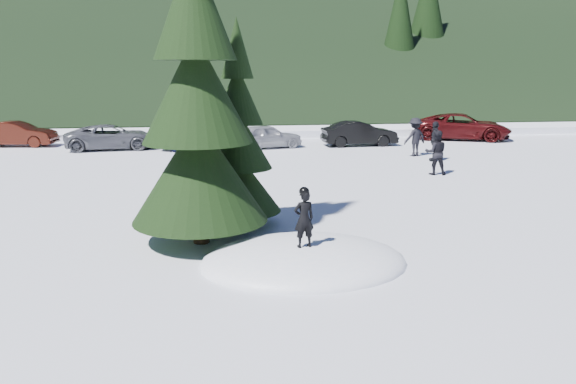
{
  "coord_description": "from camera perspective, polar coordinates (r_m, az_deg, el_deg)",
  "views": [
    {
      "loc": [
        -1.91,
        -11.3,
        4.08
      ],
      "look_at": [
        -0.05,
        2.16,
        1.1
      ],
      "focal_mm": 35.0,
      "sensor_mm": 36.0,
      "label": 1
    }
  ],
  "objects": [
    {
      "name": "spruce_short",
      "position": [
        14.65,
        -5.05,
        4.56
      ],
      "size": [
        2.2,
        2.2,
        5.37
      ],
      "color": "#302010",
      "rests_on": "ground"
    },
    {
      "name": "adult_2",
      "position": [
        27.55,
        12.77,
        5.47
      ],
      "size": [
        1.34,
        1.03,
        1.83
      ],
      "primitive_type": "imported",
      "rotation": [
        0.0,
        0.0,
        3.48
      ],
      "color": "black",
      "rests_on": "ground"
    },
    {
      "name": "car_2",
      "position": [
        30.62,
        -17.49,
        5.36
      ],
      "size": [
        4.84,
        2.63,
        1.29
      ],
      "primitive_type": "imported",
      "rotation": [
        0.0,
        0.0,
        1.68
      ],
      "color": "#56575E",
      "rests_on": "ground"
    },
    {
      "name": "car_1",
      "position": [
        33.68,
        -25.83,
        5.33
      ],
      "size": [
        4.2,
        1.85,
        1.34
      ],
      "primitive_type": "imported",
      "rotation": [
        0.0,
        0.0,
        1.46
      ],
      "color": "#37110A",
      "rests_on": "ground"
    },
    {
      "name": "ground",
      "position": [
        12.17,
        1.62,
        -7.23
      ],
      "size": [
        200.0,
        200.0,
        0.0
      ],
      "primitive_type": "plane",
      "color": "white",
      "rests_on": "ground"
    },
    {
      "name": "child_skier",
      "position": [
        11.53,
        1.63,
        -2.74
      ],
      "size": [
        0.48,
        0.37,
        1.19
      ],
      "primitive_type": "imported",
      "rotation": [
        0.0,
        0.0,
        3.35
      ],
      "color": "black",
      "rests_on": "snow_mound"
    },
    {
      "name": "adult_1",
      "position": [
        26.29,
        14.7,
        5.01
      ],
      "size": [
        0.77,
        1.14,
        1.79
      ],
      "primitive_type": "imported",
      "rotation": [
        0.0,
        0.0,
        4.36
      ],
      "color": "black",
      "rests_on": "ground"
    },
    {
      "name": "car_3",
      "position": [
        29.34,
        -8.29,
        5.64
      ],
      "size": [
        5.11,
        2.58,
        1.42
      ],
      "primitive_type": "imported",
      "rotation": [
        0.0,
        0.0,
        1.45
      ],
      "color": "black",
      "rests_on": "ground"
    },
    {
      "name": "adult_0",
      "position": [
        22.84,
        14.8,
        3.89
      ],
      "size": [
        0.98,
        0.84,
        1.75
      ],
      "primitive_type": "imported",
      "rotation": [
        0.0,
        0.0,
        2.91
      ],
      "color": "black",
      "rests_on": "ground"
    },
    {
      "name": "spruce_tall",
      "position": [
        13.13,
        -9.25,
        8.88
      ],
      "size": [
        3.2,
        3.2,
        8.6
      ],
      "color": "#302010",
      "rests_on": "ground"
    },
    {
      "name": "car_6",
      "position": [
        34.87,
        17.27,
        6.36
      ],
      "size": [
        6.08,
        4.49,
        1.53
      ],
      "primitive_type": "imported",
      "rotation": [
        0.0,
        0.0,
        1.17
      ],
      "color": "#3F0B0C",
      "rests_on": "ground"
    },
    {
      "name": "car_5",
      "position": [
        30.85,
        7.26,
        5.92
      ],
      "size": [
        4.12,
        1.62,
        1.33
      ],
      "primitive_type": "imported",
      "rotation": [
        0.0,
        0.0,
        1.62
      ],
      "color": "black",
      "rests_on": "ground"
    },
    {
      "name": "snow_mound",
      "position": [
        12.17,
        1.62,
        -7.23
      ],
      "size": [
        4.48,
        3.52,
        0.96
      ],
      "primitive_type": "ellipsoid",
      "color": "white",
      "rests_on": "ground"
    },
    {
      "name": "car_4",
      "position": [
        29.66,
        -2.16,
        5.68
      ],
      "size": [
        3.97,
        2.44,
        1.26
      ],
      "primitive_type": "imported",
      "rotation": [
        0.0,
        0.0,
        1.84
      ],
      "color": "gray",
      "rests_on": "ground"
    }
  ]
}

